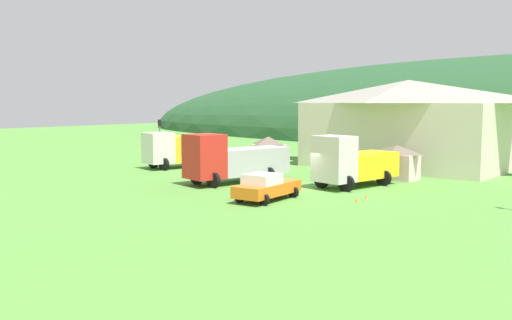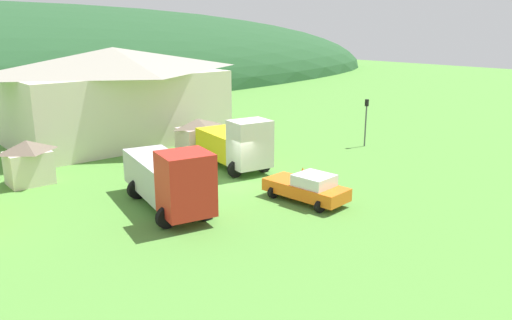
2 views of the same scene
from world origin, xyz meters
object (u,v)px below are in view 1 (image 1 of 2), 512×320
heavy_rig_striped (182,148)px  traffic_light_west (160,138)px  crane_truck_red (232,159)px  flatbed_truck_yellow (351,162)px  depot_building (407,123)px  traffic_cone_near_pickup (366,198)px  service_pickup_orange (266,187)px  play_shed_pink (397,162)px  traffic_cone_mid_row (356,202)px  play_shed_cream (268,151)px

heavy_rig_striped → traffic_light_west: (-1.57, -1.22, 0.89)m
crane_truck_red → flatbed_truck_yellow: (7.63, 3.96, -0.03)m
depot_building → heavy_rig_striped: depot_building is taller
crane_truck_red → traffic_cone_near_pickup: bearing=103.9°
heavy_rig_striped → traffic_light_west: size_ratio=1.79×
depot_building → service_pickup_orange: (1.11, -21.34, -3.21)m
heavy_rig_striped → crane_truck_red: (10.09, -4.30, 0.01)m
service_pickup_orange → traffic_light_west: bearing=-117.3°
play_shed_pink → flatbed_truck_yellow: (-0.64, -5.59, 0.37)m
heavy_rig_striped → service_pickup_orange: 18.50m
depot_building → traffic_cone_mid_row: 19.57m
flatbed_truck_yellow → traffic_cone_mid_row: (3.27, -4.88, -1.73)m
heavy_rig_striped → crane_truck_red: size_ratio=0.92×
depot_building → play_shed_pink: size_ratio=5.55×
play_shed_pink → heavy_rig_striped: (-18.36, -5.24, 0.39)m
traffic_light_west → traffic_cone_mid_row: (22.56, -4.00, -2.63)m
depot_building → flatbed_truck_yellow: size_ratio=2.58×
play_shed_cream → flatbed_truck_yellow: flatbed_truck_yellow is taller
service_pickup_orange → traffic_light_west: size_ratio=1.17×
flatbed_truck_yellow → depot_building: bearing=-161.7°
traffic_cone_mid_row → traffic_cone_near_pickup: bearing=97.2°
crane_truck_red → flatbed_truck_yellow: crane_truck_red is taller
flatbed_truck_yellow → traffic_light_west: size_ratio=1.62×
service_pickup_orange → traffic_cone_near_pickup: service_pickup_orange is taller
play_shed_pink → flatbed_truck_yellow: bearing=-96.5°
service_pickup_orange → traffic_cone_near_pickup: bearing=130.4°
service_pickup_orange → traffic_light_west: (-18.11, 7.01, 1.80)m
crane_truck_red → play_shed_pink: bearing=150.0°
traffic_cone_mid_row → depot_building: bearing=106.9°
traffic_light_west → traffic_cone_near_pickup: 22.66m
crane_truck_red → flatbed_truck_yellow: size_ratio=1.21×
traffic_light_west → service_pickup_orange: bearing=-21.2°
crane_truck_red → service_pickup_orange: (6.45, -3.93, -0.93)m
flatbed_truck_yellow → traffic_cone_mid_row: bearing=42.5°
heavy_rig_striped → flatbed_truck_yellow: 17.72m
traffic_light_west → traffic_cone_near_pickup: traffic_light_west is taller
flatbed_truck_yellow → traffic_cone_mid_row: size_ratio=12.83×
play_shed_cream → crane_truck_red: (4.31, -9.54, 0.33)m
traffic_cone_near_pickup → depot_building: bearing=107.7°
play_shed_cream → traffic_cone_near_pickup: bearing=-30.8°
depot_building → traffic_cone_mid_row: bearing=-73.1°
heavy_rig_striped → play_shed_pink: bearing=118.1°
play_shed_pink → traffic_cone_near_pickup: 9.40m
traffic_cone_near_pickup → heavy_rig_striped: bearing=169.9°
flatbed_truck_yellow → traffic_cone_near_pickup: size_ratio=15.30×
flatbed_truck_yellow → traffic_cone_near_pickup: bearing=51.0°
heavy_rig_striped → crane_truck_red: 10.97m
traffic_cone_near_pickup → traffic_cone_mid_row: bearing=-82.8°
heavy_rig_striped → flatbed_truck_yellow: bearing=101.0°
play_shed_pink → depot_building: bearing=110.4°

